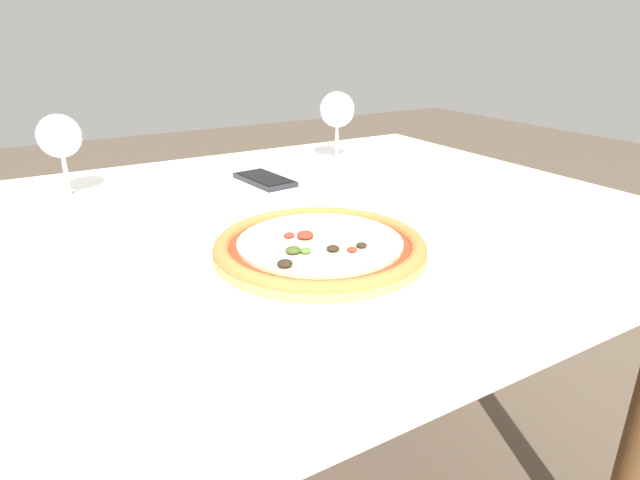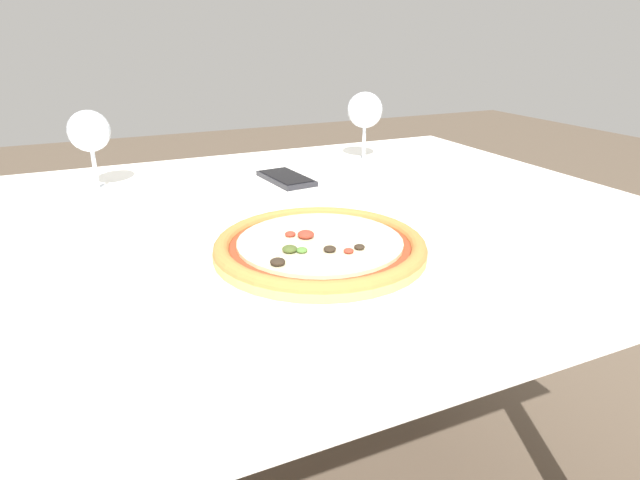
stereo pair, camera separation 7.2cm
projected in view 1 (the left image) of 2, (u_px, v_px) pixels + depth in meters
The scene contains 5 objects.
dining_table at pixel (243, 271), 0.89m from camera, with size 1.43×1.01×0.75m.
pizza_plate at pixel (320, 249), 0.72m from camera, with size 0.31×0.31×0.04m.
wine_glass_far_left at pixel (60, 138), 0.96m from camera, with size 0.08×0.08×0.15m.
wine_glass_far_right at pixel (337, 111), 1.24m from camera, with size 0.08×0.08×0.16m.
cell_phone at pixel (265, 179), 1.10m from camera, with size 0.09×0.15×0.01m.
Camera 1 is at (-0.30, -0.76, 1.04)m, focal length 30.00 mm.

